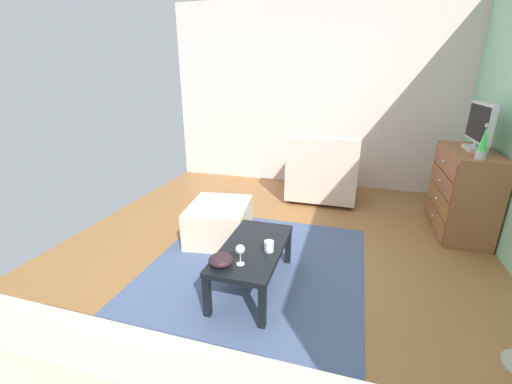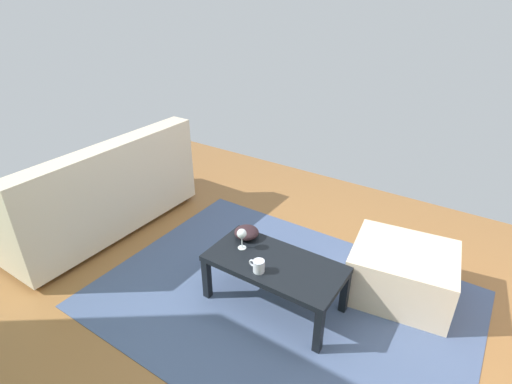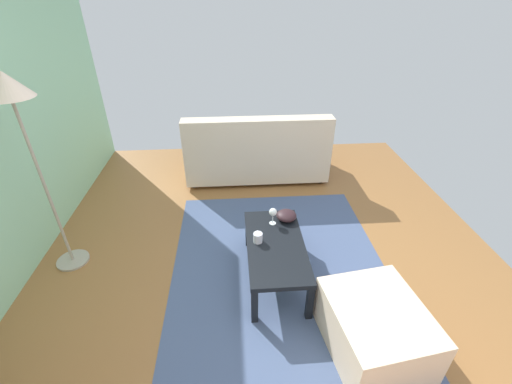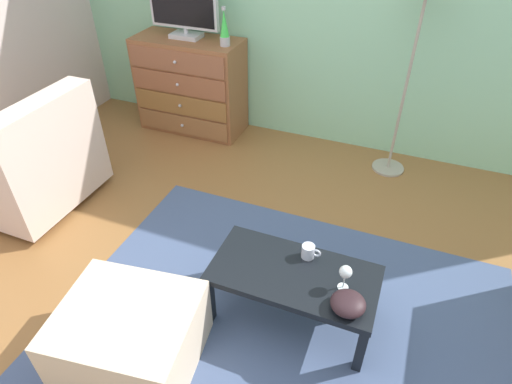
# 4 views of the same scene
# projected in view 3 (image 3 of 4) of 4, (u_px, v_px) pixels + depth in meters

# --- Properties ---
(ground_plane) EXTENTS (6.00, 4.57, 0.05)m
(ground_plane) POSITION_uv_depth(u_px,v_px,m) (260.00, 299.00, 2.76)
(ground_plane) COLOR olive
(area_rug) EXTENTS (2.60, 1.90, 0.01)m
(area_rug) POSITION_uv_depth(u_px,v_px,m) (281.00, 277.00, 2.93)
(area_rug) COLOR #45567C
(area_rug) RESTS_ON ground_plane
(coffee_table) EXTENTS (0.94, 0.47, 0.37)m
(coffee_table) POSITION_uv_depth(u_px,v_px,m) (276.00, 248.00, 2.78)
(coffee_table) COLOR black
(coffee_table) RESTS_ON ground_plane
(wine_glass) EXTENTS (0.07, 0.07, 0.16)m
(wine_glass) POSITION_uv_depth(u_px,v_px,m) (273.00, 213.00, 2.93)
(wine_glass) COLOR silver
(wine_glass) RESTS_ON coffee_table
(mug) EXTENTS (0.11, 0.08, 0.08)m
(mug) POSITION_uv_depth(u_px,v_px,m) (258.00, 237.00, 2.75)
(mug) COLOR silver
(mug) RESTS_ON coffee_table
(bowl_decorative) EXTENTS (0.18, 0.18, 0.08)m
(bowl_decorative) POSITION_uv_depth(u_px,v_px,m) (286.00, 216.00, 3.02)
(bowl_decorative) COLOR black
(bowl_decorative) RESTS_ON coffee_table
(couch_large) EXTENTS (0.85, 1.77, 0.87)m
(couch_large) POSITION_uv_depth(u_px,v_px,m) (256.00, 152.00, 4.35)
(couch_large) COLOR #332319
(couch_large) RESTS_ON ground_plane
(ottoman) EXTENTS (0.78, 0.69, 0.39)m
(ottoman) POSITION_uv_depth(u_px,v_px,m) (375.00, 328.00, 2.28)
(ottoman) COLOR beige
(ottoman) RESTS_ON ground_plane
(standing_lamp) EXTENTS (0.32, 0.32, 1.69)m
(standing_lamp) POSITION_uv_depth(u_px,v_px,m) (14.00, 107.00, 2.35)
(standing_lamp) COLOR #A59E8C
(standing_lamp) RESTS_ON ground_plane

